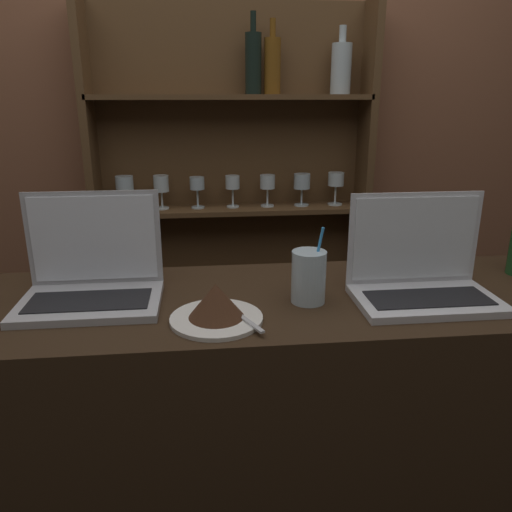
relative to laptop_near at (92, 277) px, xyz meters
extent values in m
cube|color=black|center=(0.36, -0.03, -0.54)|extent=(1.76, 0.51, 0.97)
cube|color=brown|center=(0.36, 1.00, 0.32)|extent=(7.00, 0.06, 2.70)
cube|color=brown|center=(-0.16, 0.88, -0.13)|extent=(0.03, 0.18, 1.80)
cube|color=brown|center=(0.95, 0.88, -0.13)|extent=(0.03, 0.18, 1.80)
cube|color=brown|center=(0.40, 0.96, -0.13)|extent=(1.14, 0.02, 1.80)
cube|color=brown|center=(0.40, 0.88, -0.49)|extent=(1.10, 0.18, 0.02)
cube|color=brown|center=(0.40, 0.88, -0.04)|extent=(1.10, 0.18, 0.02)
cube|color=brown|center=(0.40, 0.88, 0.41)|extent=(1.10, 0.18, 0.02)
cylinder|color=silver|center=(-0.04, 0.88, -0.02)|extent=(0.06, 0.06, 0.01)
cylinder|color=silver|center=(-0.04, 0.88, 0.02)|extent=(0.01, 0.01, 0.08)
cylinder|color=silver|center=(-0.04, 0.88, 0.08)|extent=(0.07, 0.07, 0.05)
cylinder|color=silver|center=(0.11, 0.88, -0.02)|extent=(0.06, 0.06, 0.01)
cylinder|color=silver|center=(0.11, 0.88, 0.01)|extent=(0.01, 0.01, 0.07)
cylinder|color=silver|center=(0.11, 0.88, 0.08)|extent=(0.06, 0.06, 0.07)
cylinder|color=silver|center=(0.25, 0.88, -0.02)|extent=(0.05, 0.05, 0.01)
cylinder|color=silver|center=(0.25, 0.88, 0.01)|extent=(0.01, 0.01, 0.07)
cylinder|color=silver|center=(0.25, 0.88, 0.08)|extent=(0.06, 0.06, 0.05)
cylinder|color=silver|center=(0.40, 0.88, -0.02)|extent=(0.05, 0.05, 0.01)
cylinder|color=silver|center=(0.40, 0.88, 0.01)|extent=(0.01, 0.01, 0.07)
cylinder|color=silver|center=(0.40, 0.88, 0.08)|extent=(0.06, 0.06, 0.05)
cylinder|color=silver|center=(0.54, 0.88, -0.02)|extent=(0.06, 0.06, 0.01)
cylinder|color=silver|center=(0.54, 0.88, 0.01)|extent=(0.01, 0.01, 0.07)
cylinder|color=silver|center=(0.54, 0.88, 0.08)|extent=(0.06, 0.06, 0.06)
cylinder|color=silver|center=(0.69, 0.88, -0.02)|extent=(0.06, 0.06, 0.01)
cylinder|color=silver|center=(0.69, 0.88, 0.01)|extent=(0.01, 0.01, 0.07)
cylinder|color=silver|center=(0.69, 0.88, 0.08)|extent=(0.07, 0.07, 0.06)
cylinder|color=silver|center=(0.84, 0.88, -0.02)|extent=(0.06, 0.06, 0.01)
cylinder|color=silver|center=(0.84, 0.88, 0.02)|extent=(0.01, 0.01, 0.08)
cylinder|color=silver|center=(0.84, 0.88, 0.08)|extent=(0.07, 0.07, 0.06)
cylinder|color=black|center=(0.49, 0.88, 0.53)|extent=(0.06, 0.06, 0.22)
cylinder|color=black|center=(0.49, 0.88, 0.68)|extent=(0.02, 0.02, 0.07)
cylinder|color=#B2C1C6|center=(0.83, 0.88, 0.52)|extent=(0.08, 0.08, 0.19)
cylinder|color=#B2C1C6|center=(0.83, 0.88, 0.64)|extent=(0.03, 0.03, 0.06)
cylinder|color=brown|center=(0.56, 0.88, 0.53)|extent=(0.06, 0.06, 0.21)
cylinder|color=brown|center=(0.56, 0.88, 0.66)|extent=(0.02, 0.02, 0.07)
cube|color=#ADADB2|center=(0.00, -0.04, -0.05)|extent=(0.33, 0.22, 0.02)
cube|color=black|center=(0.00, -0.05, -0.04)|extent=(0.28, 0.12, 0.00)
cube|color=#ADADB2|center=(0.00, 0.07, 0.08)|extent=(0.33, 0.00, 0.24)
cube|color=white|center=(0.00, 0.07, 0.08)|extent=(0.30, 0.01, 0.22)
cube|color=silver|center=(0.80, -0.11, -0.05)|extent=(0.34, 0.21, 0.02)
cube|color=black|center=(0.80, -0.12, -0.04)|extent=(0.29, 0.11, 0.00)
cube|color=silver|center=(0.80, -0.01, 0.08)|extent=(0.34, 0.00, 0.23)
cube|color=silver|center=(0.80, -0.01, 0.08)|extent=(0.31, 0.01, 0.21)
cylinder|color=silver|center=(0.30, -0.15, -0.05)|extent=(0.21, 0.21, 0.01)
cone|color=#422616|center=(0.30, -0.15, -0.01)|extent=(0.12, 0.12, 0.08)
cube|color=#B7B7BC|center=(0.35, -0.17, -0.05)|extent=(0.08, 0.16, 0.00)
cylinder|color=silver|center=(0.52, -0.07, 0.00)|extent=(0.08, 0.08, 0.13)
cylinder|color=#338CD8|center=(0.54, -0.07, 0.03)|extent=(0.04, 0.01, 0.19)
camera|label=1|loc=(0.27, -1.17, 0.42)|focal=35.00mm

